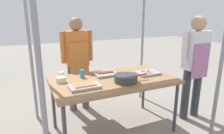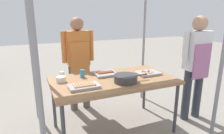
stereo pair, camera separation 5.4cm
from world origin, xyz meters
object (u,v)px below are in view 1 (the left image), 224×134
Objects in this scene: cooking_wok at (126,78)px; tray_meat_skewers at (148,73)px; drink_cup_near_edge at (82,74)px; drink_cup_by_wok at (62,75)px; condiment_bowl at (61,80)px; stall_table at (114,83)px; tray_grilled_sausages at (105,74)px; customer_nearby at (195,60)px; tray_pork_links at (85,86)px; vendor_woman at (77,57)px.

tray_meat_skewers is at bearing 21.15° from cooking_wok.
drink_cup_near_edge reaches higher than drink_cup_by_wok.
tray_meat_skewers is 3.03× the size of drink_cup_near_edge.
condiment_bowl is (-0.74, 0.33, -0.02)m from cooking_wok.
stall_table is 5.22× the size of tray_grilled_sausages.
stall_table is at bearing -27.18° from drink_cup_by_wok.
customer_nearby reaches higher than condiment_bowl.
customer_nearby reaches higher than tray_grilled_sausages.
cooking_wok is 3.66× the size of condiment_bowl.
condiment_bowl is 0.17m from drink_cup_by_wok.
customer_nearby is at bearing -12.67° from tray_meat_skewers.
condiment_bowl is (-0.65, 0.15, 0.09)m from stall_table.
tray_grilled_sausages is at bearing 159.14° from tray_meat_skewers.
stall_table is at bearing -13.30° from condiment_bowl.
condiment_bowl is at bearing -174.83° from tray_grilled_sausages.
tray_pork_links is 2.88× the size of condiment_bowl.
condiment_bowl is 1.16× the size of drink_cup_near_edge.
drink_cup_near_edge is at bearing 14.53° from condiment_bowl.
tray_grilled_sausages is (-0.03, 0.21, 0.07)m from stall_table.
tray_pork_links is at bearing -69.84° from drink_cup_by_wok.
drink_cup_near_edge is at bearing 176.43° from tray_grilled_sausages.
tray_pork_links is (-0.44, -0.16, 0.07)m from stall_table.
drink_cup_near_edge reaches higher than stall_table.
tray_pork_links is at bearing 79.56° from vendor_woman.
tray_meat_skewers is 0.75m from customer_nearby.
drink_cup_near_edge is at bearing 147.18° from stall_table.
drink_cup_by_wok is (-0.70, 0.49, -0.01)m from cooking_wok.
drink_cup_near_edge is at bearing 166.14° from customer_nearby.
drink_cup_by_wok is 0.63m from vendor_woman.
drink_cup_near_edge reaches higher than cooking_wok.
cooking_wok is at bearing -42.09° from drink_cup_near_edge.
drink_cup_by_wok is (-0.61, 0.31, 0.10)m from stall_table.
cooking_wok is 0.86m from drink_cup_by_wok.
tray_pork_links is at bearing 179.74° from customer_nearby.
condiment_bowl is at bearing 172.38° from tray_meat_skewers.
tray_grilled_sausages is at bearing 163.63° from customer_nearby.
drink_cup_near_edge is 0.07× the size of customer_nearby.
tray_grilled_sausages reaches higher than stall_table.
drink_cup_by_wok is at bearing 169.81° from tray_grilled_sausages.
drink_cup_near_edge is 0.27m from drink_cup_by_wok.
tray_pork_links is 0.23× the size of customer_nearby.
tray_meat_skewers is 0.21× the size of vendor_woman.
tray_meat_skewers is at bearing -14.80° from drink_cup_near_edge.
tray_meat_skewers is at bearing -20.86° from tray_grilled_sausages.
drink_cup_by_wok reaches higher than stall_table.
drink_cup_by_wok is at bearing 145.20° from cooking_wok.
stall_table is 4.48× the size of tray_pork_links.
drink_cup_near_edge is 1.65m from customer_nearby.
vendor_woman reaches higher than cooking_wok.
drink_cup_near_edge is (-0.45, 0.41, 0.00)m from cooking_wok.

